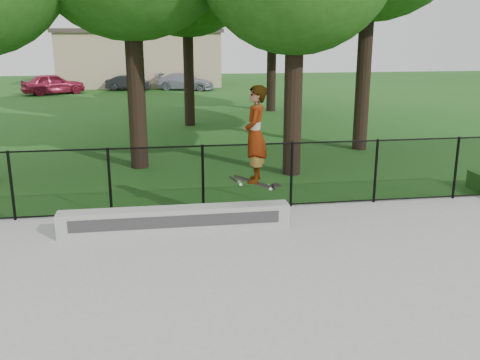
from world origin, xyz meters
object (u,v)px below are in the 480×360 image
(car_c, at_px, (185,82))
(grind_ledge, at_px, (176,219))
(skater_airborne, at_px, (255,136))
(car_b, at_px, (128,83))
(car_a, at_px, (53,84))

(car_c, bearing_deg, grind_ledge, -164.48)
(skater_airborne, bearing_deg, car_b, 97.30)
(grind_ledge, bearing_deg, car_a, 104.33)
(grind_ledge, distance_m, car_a, 28.35)
(car_a, height_order, skater_airborne, skater_airborne)
(car_a, xyz_separation_m, car_b, (4.82, 1.98, -0.17))
(car_c, height_order, skater_airborne, skater_airborne)
(car_b, bearing_deg, car_c, -93.90)
(car_b, height_order, skater_airborne, skater_airborne)
(car_a, relative_size, car_b, 1.40)
(car_c, relative_size, skater_airborne, 1.80)
(car_a, bearing_deg, car_b, -91.87)
(skater_airborne, bearing_deg, car_a, 107.37)
(car_a, relative_size, skater_airborne, 1.90)
(car_a, distance_m, skater_airborne, 28.84)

